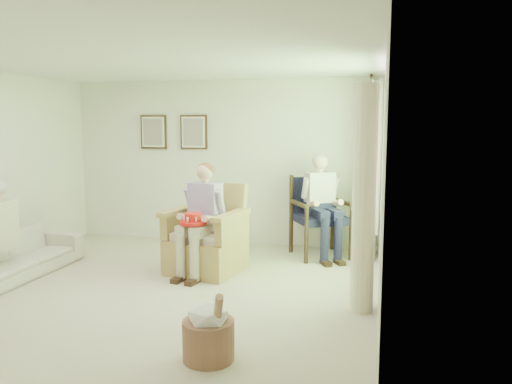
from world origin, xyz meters
TOP-DOWN VIEW (x-y plane):
  - floor at (0.00, 0.00)m, footprint 5.50×5.50m
  - back_wall at (0.00, 2.75)m, footprint 5.00×0.04m
  - right_wall at (2.50, 0.00)m, footprint 0.04×5.50m
  - ceiling at (0.00, 0.00)m, footprint 5.00×5.50m
  - window at (2.46, 1.20)m, footprint 0.13×2.50m
  - curtain_left at (2.33, 0.22)m, footprint 0.34×0.34m
  - curtain_right at (2.33, 2.18)m, footprint 0.34×0.34m
  - framed_print_left at (-1.15, 2.71)m, footprint 0.45×0.05m
  - framed_print_right at (-0.45, 2.71)m, footprint 0.45×0.05m
  - wicker_armchair at (0.32, 1.13)m, footprint 0.88×0.88m
  - wood_armchair at (1.66, 2.34)m, footprint 0.73×0.69m
  - sofa at (-1.95, 0.32)m, footprint 1.90×0.74m
  - person_wicker at (0.32, 0.98)m, footprint 0.40×0.63m
  - person_dark at (1.66, 2.15)m, footprint 0.40×0.63m
  - red_hat at (0.27, 0.78)m, footprint 0.33×0.33m
  - hatbox at (1.17, -1.22)m, footprint 0.46×0.46m

SIDE VIEW (x-z plane):
  - floor at x=0.00m, z-range 0.00..0.00m
  - hatbox at x=1.17m, z-range -0.07..0.55m
  - sofa at x=-1.95m, z-range 0.00..0.56m
  - wicker_armchair at x=0.32m, z-range -0.21..0.92m
  - wood_armchair at x=1.66m, z-range 0.05..1.18m
  - red_hat at x=0.27m, z-range 0.67..0.81m
  - person_wicker at x=0.32m, z-range 0.13..1.52m
  - person_dark at x=1.66m, z-range 0.14..1.60m
  - curtain_left at x=2.33m, z-range 0.00..2.30m
  - curtain_right at x=2.33m, z-range 0.00..2.30m
  - back_wall at x=0.00m, z-range 0.00..2.60m
  - right_wall at x=2.50m, z-range 0.00..2.60m
  - window at x=2.46m, z-range 0.77..2.40m
  - framed_print_left at x=-1.15m, z-range 1.51..2.06m
  - framed_print_right at x=-0.45m, z-range 1.51..2.06m
  - ceiling at x=0.00m, z-range 2.59..2.61m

